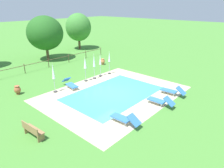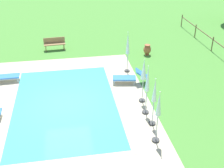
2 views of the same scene
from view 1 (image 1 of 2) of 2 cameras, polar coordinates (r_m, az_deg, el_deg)
ground_plane at (r=16.56m, az=0.48°, el=-2.69°), size 160.00×160.00×0.00m
pool_deck_paving at (r=16.56m, az=0.48°, el=-2.68°), size 11.22×8.51×0.01m
swimming_pool_water at (r=16.56m, az=0.48°, el=-2.68°), size 7.75×5.04×0.01m
pool_coping_rim at (r=16.56m, az=0.48°, el=-2.66°), size 8.23×5.52×0.01m
sun_lounger_north_near_steps at (r=17.92m, az=-11.78°, el=0.07°), size 0.93×2.08×0.83m
sun_lounger_north_mid at (r=16.87m, az=16.71°, el=-1.82°), size 0.73×2.04×0.83m
sun_lounger_north_far at (r=12.45m, az=3.54°, el=-9.74°), size 0.65×2.04×0.80m
sun_lounger_north_end at (r=14.96m, az=13.47°, el=-4.61°), size 0.64×2.03×0.81m
patio_umbrella_closed_row_west at (r=16.91m, az=-16.33°, el=2.77°), size 0.32×0.32×2.53m
patio_umbrella_closed_row_mid_west at (r=20.12m, az=-3.37°, el=6.26°), size 0.32×0.32×2.34m
patio_umbrella_closed_row_centre at (r=18.85m, az=-7.65°, el=5.41°), size 0.32×0.32×2.36m
patio_umbrella_closed_row_mid_east at (r=20.77m, az=-0.77°, el=6.93°), size 0.32×0.32×2.39m
patio_umbrella_closed_row_east at (r=19.45m, az=-5.12°, el=5.96°), size 0.32×0.32×2.50m
wooden_bench_lawn_side at (r=12.05m, az=-21.68°, el=-12.06°), size 0.55×1.53×0.87m
terracotta_urn_near_fence at (r=17.98m, az=-25.28°, el=-1.50°), size 0.51×0.51×0.74m
terracotta_urn_by_tree at (r=24.47m, az=-2.68°, el=6.41°), size 0.54×0.54×0.70m
perimeter_fence at (r=23.68m, az=-20.57°, el=5.26°), size 20.08×0.08×1.05m
tree_west_mid at (r=33.32m, az=-9.52°, el=15.62°), size 3.99×3.99×5.58m
tree_centre at (r=27.55m, az=-18.47°, el=13.55°), size 4.52×4.52×5.57m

